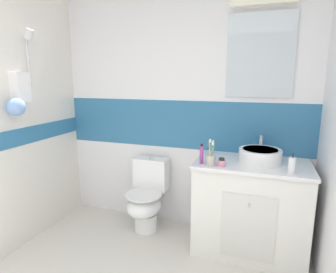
{
  "coord_description": "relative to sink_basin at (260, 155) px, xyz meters",
  "views": [
    {
      "loc": [
        0.81,
        -0.37,
        1.57
      ],
      "look_at": [
        0.08,
        1.79,
        1.1
      ],
      "focal_mm": 29.95,
      "sensor_mm": 36.0,
      "label": 1
    }
  ],
  "objects": [
    {
      "name": "toothbrush_cup",
      "position": [
        -0.39,
        -0.23,
        -0.01
      ],
      "size": [
        0.08,
        0.08,
        0.23
      ],
      "color": "#B2ADA3",
      "rests_on": "vanity_cabinet"
    },
    {
      "name": "vanity_cabinet",
      "position": [
        -0.06,
        -0.01,
        -0.49
      ],
      "size": [
        0.98,
        0.6,
        0.85
      ],
      "color": "silver",
      "rests_on": "ground_plane"
    },
    {
      "name": "soap_dispenser",
      "position": [
        0.24,
        -0.23,
        0.0
      ],
      "size": [
        0.05,
        0.05,
        0.17
      ],
      "color": "white",
      "rests_on": "vanity_cabinet"
    },
    {
      "name": "wall_back_tiled",
      "position": [
        -0.79,
        0.32,
        0.35
      ],
      "size": [
        3.2,
        0.2,
        2.5
      ],
      "color": "white",
      "rests_on": "ground_plane"
    },
    {
      "name": "toilet",
      "position": [
        -1.1,
        0.03,
        -0.56
      ],
      "size": [
        0.37,
        0.5,
        0.75
      ],
      "color": "white",
      "rests_on": "ground_plane"
    },
    {
      "name": "toothpaste_tube_upright",
      "position": [
        -0.47,
        -0.21,
        0.02
      ],
      "size": [
        0.03,
        0.03,
        0.18
      ],
      "color": "#993F99",
      "rests_on": "vanity_cabinet"
    },
    {
      "name": "hair_gel_jar",
      "position": [
        -0.3,
        -0.23,
        -0.03
      ],
      "size": [
        0.07,
        0.07,
        0.07
      ],
      "color": "pink",
      "rests_on": "vanity_cabinet"
    },
    {
      "name": "sink_basin",
      "position": [
        0.0,
        0.0,
        0.0
      ],
      "size": [
        0.36,
        0.41,
        0.21
      ],
      "color": "white",
      "rests_on": "vanity_cabinet"
    }
  ]
}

